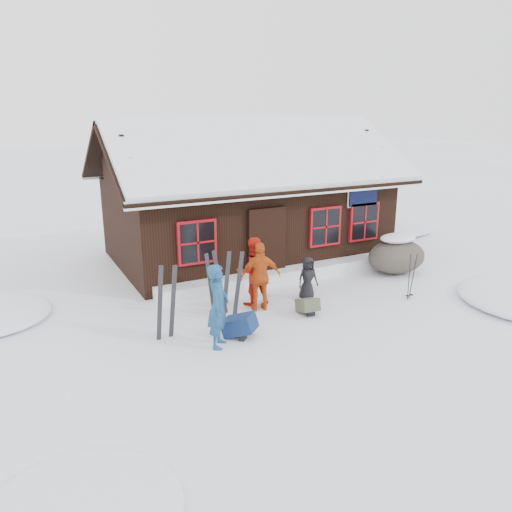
% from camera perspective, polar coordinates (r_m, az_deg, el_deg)
% --- Properties ---
extents(ground, '(120.00, 120.00, 0.00)m').
position_cam_1_polar(ground, '(11.46, 3.03, -7.09)').
color(ground, white).
rests_on(ground, ground).
extents(mountain_hut, '(8.90, 6.09, 4.42)m').
position_cam_1_polar(mountain_hut, '(15.91, -1.19, 5.52)').
color(mountain_hut, black).
rests_on(mountain_hut, ground).
extents(snow_drift, '(7.60, 0.60, 0.35)m').
position_cam_1_polar(snow_drift, '(13.93, 3.76, -2.03)').
color(snow_drift, white).
rests_on(snow_drift, ground).
extents(snow_mounds, '(20.60, 13.20, 0.48)m').
position_cam_1_polar(snow_mounds, '(13.75, 5.12, -3.08)').
color(snow_mounds, white).
rests_on(snow_mounds, ground).
extents(skier_teal, '(0.69, 0.75, 1.71)m').
position_cam_1_polar(skier_teal, '(9.85, -4.34, -5.74)').
color(skier_teal, navy).
rests_on(skier_teal, ground).
extents(skier_orange_left, '(0.85, 0.67, 1.68)m').
position_cam_1_polar(skier_orange_left, '(11.97, -0.40, -1.75)').
color(skier_orange_left, red).
rests_on(skier_orange_left, ground).
extents(skier_orange_right, '(1.03, 0.61, 1.65)m').
position_cam_1_polar(skier_orange_right, '(11.62, 0.52, -2.38)').
color(skier_orange_right, '#C04913').
rests_on(skier_orange_right, ground).
extents(skier_crouched, '(0.55, 0.38, 1.09)m').
position_cam_1_polar(skier_crouched, '(12.42, 5.93, -2.57)').
color(skier_crouched, black).
rests_on(skier_crouched, ground).
extents(boulder, '(1.77, 1.33, 1.04)m').
position_cam_1_polar(boulder, '(14.98, 15.77, 0.08)').
color(boulder, '#4E473E').
rests_on(boulder, ground).
extents(ski_pair_left, '(0.50, 0.14, 1.62)m').
position_cam_1_polar(ski_pair_left, '(10.38, -10.20, -5.35)').
color(ski_pair_left, black).
rests_on(ski_pair_left, ground).
extents(ski_pair_mid, '(0.59, 0.20, 1.58)m').
position_cam_1_polar(ski_pair_mid, '(11.41, -4.67, -3.22)').
color(ski_pair_mid, black).
rests_on(ski_pair_mid, ground).
extents(ski_pair_right, '(0.54, 0.19, 1.64)m').
position_cam_1_polar(ski_pair_right, '(11.12, -2.75, -3.56)').
color(ski_pair_right, black).
rests_on(ski_pair_right, ground).
extents(ski_poles, '(0.22, 0.11, 1.21)m').
position_cam_1_polar(ski_poles, '(13.00, 17.30, -2.31)').
color(ski_poles, black).
rests_on(ski_poles, ground).
extents(backpack_blue, '(0.79, 0.80, 0.35)m').
position_cam_1_polar(backpack_blue, '(10.50, -1.90, -8.31)').
color(backpack_blue, navy).
rests_on(backpack_blue, ground).
extents(backpack_olive, '(0.48, 0.59, 0.29)m').
position_cam_1_polar(backpack_olive, '(11.67, 5.91, -5.93)').
color(backpack_olive, '#464A35').
rests_on(backpack_olive, ground).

